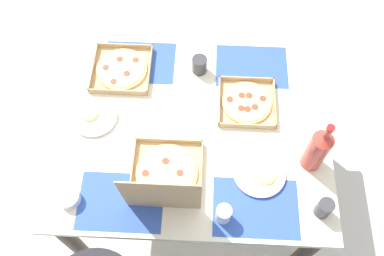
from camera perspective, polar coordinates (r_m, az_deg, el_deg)
ground_plane at (r=2.57m, az=-0.00°, el=-7.75°), size 6.00×6.00×0.00m
dining_table at (r=2.01m, az=-0.00°, el=-1.47°), size 1.27×1.04×0.73m
placemat_near_left at (r=2.13m, az=8.25°, el=8.45°), size 0.36×0.26×0.00m
placemat_near_right at (r=2.14m, az=-7.29°, el=9.03°), size 0.36×0.26×0.00m
placemat_far_left at (r=1.78m, az=8.81°, el=-10.83°), size 0.36×0.26×0.00m
placemat_far_right at (r=1.80m, az=-9.83°, el=-10.00°), size 0.36×0.26×0.00m
pizza_box_center at (r=1.99m, az=7.56°, el=3.48°), size 0.27×0.27×0.04m
pizza_box_corner_right at (r=1.76m, az=-3.67°, el=-6.78°), size 0.31×0.34×0.34m
pizza_box_edge_far at (r=2.11m, az=-9.70°, el=8.01°), size 0.29×0.29×0.04m
plate_far_right at (r=1.83m, az=9.37°, el=-6.19°), size 0.23×0.23×0.03m
plate_near_right at (r=1.99m, az=-13.40°, el=1.51°), size 0.21×0.21×0.03m
soda_bottle at (r=1.79m, az=16.99°, el=-2.83°), size 0.09×0.09×0.32m
cup_clear_left at (r=2.06m, az=1.04°, el=8.72°), size 0.07×0.07×0.09m
cup_spare at (r=1.71m, az=4.38°, el=-11.78°), size 0.06×0.06×0.09m
cup_red at (r=1.79m, az=17.81°, el=-10.50°), size 0.07×0.07×0.10m
condiment_bowl at (r=1.83m, az=-16.65°, el=-9.25°), size 0.09×0.09×0.04m
knife_by_near_left at (r=1.97m, az=-1.57°, el=2.95°), size 0.12×0.19×0.00m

